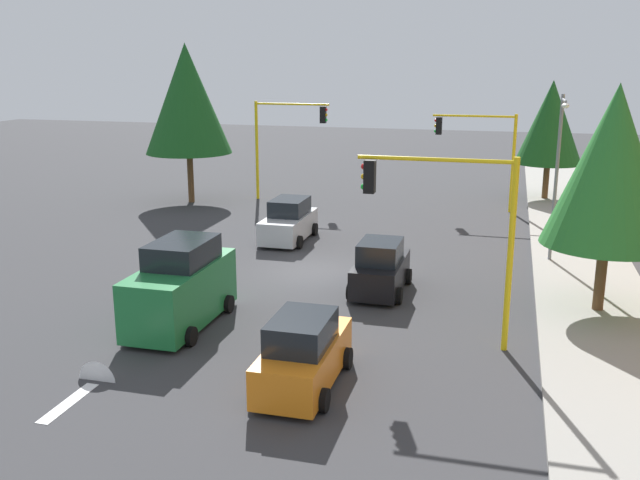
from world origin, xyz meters
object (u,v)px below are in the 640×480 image
traffic_signal_far_left (480,142)px  car_silver (289,222)px  street_lamp_curbside (558,161)px  car_black (380,269)px  tree_roadside_far (551,122)px  delivery_van_green (181,287)px  tree_opposite_side (187,99)px  traffic_signal_far_right (285,131)px  traffic_signal_near_left (449,213)px  car_orange (303,354)px  tree_roadside_near (612,166)px

traffic_signal_far_left → car_silver: size_ratio=1.31×
street_lamp_curbside → car_black: street_lamp_curbside is taller
tree_roadside_far → delivery_van_green: bearing=-26.2°
street_lamp_curbside → tree_opposite_side: tree_opposite_side is taller
traffic_signal_far_right → street_lamp_curbside: 18.19m
traffic_signal_far_left → car_silver: (9.26, -8.24, -2.96)m
traffic_signal_far_left → delivery_van_green: bearing=-21.8°
car_silver → tree_roadside_far: bearing=137.7°
traffic_signal_near_left → car_silver: bearing=-142.3°
traffic_signal_far_right → tree_roadside_far: bearing=104.7°
traffic_signal_near_left → tree_opposite_side: tree_opposite_side is taller
traffic_signal_far_left → traffic_signal_far_right: bearing=-90.0°
tree_opposite_side → car_orange: size_ratio=2.23×
street_lamp_curbside → car_orange: (13.43, -6.78, -3.45)m
traffic_signal_far_right → tree_roadside_far: 15.76m
delivery_van_green → tree_roadside_near: bearing=109.4°
car_silver → car_black: size_ratio=1.11×
traffic_signal_far_left → tree_roadside_near: size_ratio=0.71×
tree_roadside_near → car_black: 8.58m
traffic_signal_far_right → car_black: bearing=29.0°
tree_roadside_far → car_black: (19.69, -6.52, -3.79)m
car_orange → traffic_signal_far_right: bearing=-161.1°
street_lamp_curbside → tree_opposite_side: 21.94m
delivery_van_green → car_black: delivery_van_green is taller
traffic_signal_near_left → car_orange: bearing=-40.7°
delivery_van_green → street_lamp_curbside: bearing=130.9°
tree_roadside_far → car_black: 21.08m
delivery_van_green → car_orange: 5.97m
tree_roadside_far → car_silver: (13.26, -12.08, -3.79)m
tree_roadside_near → tree_roadside_far: (-20.00, -1.00, -0.34)m
traffic_signal_far_left → tree_roadside_near: (16.00, 4.84, 1.17)m
traffic_signal_far_left → car_black: size_ratio=1.44×
traffic_signal_near_left → delivery_van_green: size_ratio=1.19×
traffic_signal_far_right → car_black: size_ratio=1.57×
tree_roadside_near → tree_opposite_side: tree_opposite_side is taller
tree_opposite_side → tree_roadside_far: bearing=106.3°
tree_roadside_near → car_silver: 15.28m
traffic_signal_far_right → tree_opposite_side: tree_opposite_side is taller
tree_roadside_near → car_orange: bearing=-45.9°
traffic_signal_far_right → traffic_signal_far_left: bearing=90.0°
traffic_signal_far_left → traffic_signal_far_right: 11.40m
traffic_signal_near_left → traffic_signal_far_right: 23.04m
tree_opposite_side → car_black: tree_opposite_side is taller
traffic_signal_far_right → tree_opposite_side: (2.00, -5.27, 1.92)m
tree_roadside_far → car_silver: bearing=-42.3°
street_lamp_curbside → tree_roadside_near: bearing=13.0°
traffic_signal_far_right → tree_roadside_far: tree_roadside_far is taller
delivery_van_green → car_silver: bearing=179.9°
street_lamp_curbside → car_black: size_ratio=1.86×
traffic_signal_far_right → car_orange: bearing=18.9°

